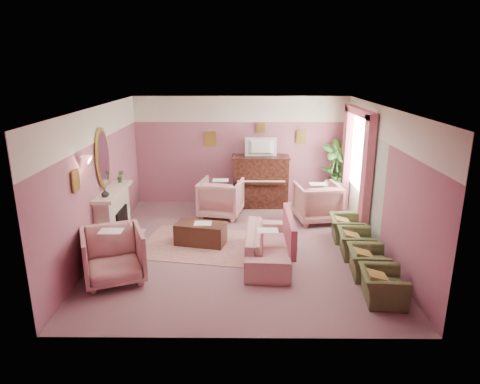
{
  "coord_description": "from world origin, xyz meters",
  "views": [
    {
      "loc": [
        0.06,
        -7.98,
        3.55
      ],
      "look_at": [
        -0.01,
        0.4,
        1.05
      ],
      "focal_mm": 32.0,
      "sensor_mm": 36.0,
      "label": 1
    }
  ],
  "objects_px": {
    "olive_chair_b": "(368,258)",
    "olive_chair_c": "(356,240)",
    "olive_chair_a": "(383,281)",
    "floral_armchair_left": "(221,196)",
    "sofa": "(268,239)",
    "floral_armchair_right": "(317,200)",
    "side_table": "(334,194)",
    "floral_armchair_front": "(113,253)",
    "piano": "(260,182)",
    "television": "(261,146)",
    "olive_chair_d": "(346,224)",
    "coffee_table": "(201,234)"
  },
  "relations": [
    {
      "from": "floral_armchair_front",
      "to": "olive_chair_b",
      "type": "bearing_deg",
      "value": 2.54
    },
    {
      "from": "floral_armchair_front",
      "to": "olive_chair_c",
      "type": "relative_size",
      "value": 1.32
    },
    {
      "from": "olive_chair_c",
      "to": "side_table",
      "type": "bearing_deg",
      "value": 86.8
    },
    {
      "from": "sofa",
      "to": "side_table",
      "type": "height_order",
      "value": "sofa"
    },
    {
      "from": "floral_armchair_front",
      "to": "television",
      "type": "bearing_deg",
      "value": 56.68
    },
    {
      "from": "television",
      "to": "floral_armchair_left",
      "type": "distance_m",
      "value": 1.65
    },
    {
      "from": "olive_chair_a",
      "to": "olive_chair_c",
      "type": "xyz_separation_m",
      "value": [
        0.0,
        1.64,
        0.0
      ]
    },
    {
      "from": "floral_armchair_left",
      "to": "olive_chair_d",
      "type": "relative_size",
      "value": 1.32
    },
    {
      "from": "coffee_table",
      "to": "sofa",
      "type": "height_order",
      "value": "sofa"
    },
    {
      "from": "television",
      "to": "floral_armchair_front",
      "type": "bearing_deg",
      "value": -123.32
    },
    {
      "from": "sofa",
      "to": "side_table",
      "type": "distance_m",
      "value": 3.64
    },
    {
      "from": "floral_armchair_front",
      "to": "olive_chair_b",
      "type": "xyz_separation_m",
      "value": [
        4.37,
        0.19,
        -0.17
      ]
    },
    {
      "from": "piano",
      "to": "floral_armchair_right",
      "type": "distance_m",
      "value": 1.71
    },
    {
      "from": "olive_chair_c",
      "to": "floral_armchair_right",
      "type": "bearing_deg",
      "value": 102.59
    },
    {
      "from": "television",
      "to": "sofa",
      "type": "bearing_deg",
      "value": -89.67
    },
    {
      "from": "floral_armchair_right",
      "to": "olive_chair_a",
      "type": "height_order",
      "value": "floral_armchair_right"
    },
    {
      "from": "sofa",
      "to": "floral_armchair_front",
      "type": "xyz_separation_m",
      "value": [
        -2.66,
        -0.83,
        0.09
      ]
    },
    {
      "from": "sofa",
      "to": "olive_chair_b",
      "type": "height_order",
      "value": "sofa"
    },
    {
      "from": "olive_chair_a",
      "to": "television",
      "type": "bearing_deg",
      "value": 110.39
    },
    {
      "from": "piano",
      "to": "television",
      "type": "distance_m",
      "value": 0.95
    },
    {
      "from": "floral_armchair_left",
      "to": "sofa",
      "type": "bearing_deg",
      "value": -67.64
    },
    {
      "from": "floral_armchair_left",
      "to": "olive_chair_c",
      "type": "height_order",
      "value": "floral_armchair_left"
    },
    {
      "from": "olive_chair_b",
      "to": "olive_chair_c",
      "type": "distance_m",
      "value": 0.82
    },
    {
      "from": "olive_chair_c",
      "to": "olive_chair_d",
      "type": "bearing_deg",
      "value": 90.0
    },
    {
      "from": "coffee_table",
      "to": "olive_chair_c",
      "type": "xyz_separation_m",
      "value": [
        3.04,
        -0.54,
        0.11
      ]
    },
    {
      "from": "olive_chair_a",
      "to": "side_table",
      "type": "xyz_separation_m",
      "value": [
        0.16,
        4.58,
        0.02
      ]
    },
    {
      "from": "coffee_table",
      "to": "floral_armchair_front",
      "type": "height_order",
      "value": "floral_armchair_front"
    },
    {
      "from": "piano",
      "to": "side_table",
      "type": "bearing_deg",
      "value": -3.41
    },
    {
      "from": "olive_chair_b",
      "to": "sofa",
      "type": "bearing_deg",
      "value": 159.49
    },
    {
      "from": "piano",
      "to": "floral_armchair_front",
      "type": "xyz_separation_m",
      "value": [
        -2.64,
        -4.07,
        -0.14
      ]
    },
    {
      "from": "sofa",
      "to": "side_table",
      "type": "xyz_separation_m",
      "value": [
        1.87,
        3.12,
        -0.06
      ]
    },
    {
      "from": "olive_chair_a",
      "to": "olive_chair_b",
      "type": "distance_m",
      "value": 0.82
    },
    {
      "from": "floral_armchair_right",
      "to": "olive_chair_a",
      "type": "relative_size",
      "value": 1.32
    },
    {
      "from": "piano",
      "to": "olive_chair_c",
      "type": "distance_m",
      "value": 3.52
    },
    {
      "from": "floral_armchair_right",
      "to": "olive_chair_d",
      "type": "relative_size",
      "value": 1.32
    },
    {
      "from": "piano",
      "to": "television",
      "type": "xyz_separation_m",
      "value": [
        0.0,
        -0.05,
        0.95
      ]
    },
    {
      "from": "sofa",
      "to": "floral_armchair_front",
      "type": "height_order",
      "value": "floral_armchair_front"
    },
    {
      "from": "floral_armchair_right",
      "to": "olive_chair_b",
      "type": "distance_m",
      "value": 2.8
    },
    {
      "from": "sofa",
      "to": "olive_chair_b",
      "type": "relative_size",
      "value": 2.66
    },
    {
      "from": "floral_armchair_right",
      "to": "sofa",
      "type": "bearing_deg",
      "value": -121.0
    },
    {
      "from": "television",
      "to": "coffee_table",
      "type": "relative_size",
      "value": 0.8
    },
    {
      "from": "floral_armchair_left",
      "to": "olive_chair_d",
      "type": "distance_m",
      "value": 3.08
    },
    {
      "from": "olive_chair_d",
      "to": "side_table",
      "type": "height_order",
      "value": "side_table"
    },
    {
      "from": "floral_armchair_right",
      "to": "olive_chair_b",
      "type": "bearing_deg",
      "value": -81.08
    },
    {
      "from": "olive_chair_a",
      "to": "olive_chair_c",
      "type": "height_order",
      "value": "same"
    },
    {
      "from": "sofa",
      "to": "olive_chair_d",
      "type": "xyz_separation_m",
      "value": [
        1.71,
        1.0,
        -0.08
      ]
    },
    {
      "from": "television",
      "to": "sofa",
      "type": "relative_size",
      "value": 0.39
    },
    {
      "from": "floral_armchair_right",
      "to": "side_table",
      "type": "xyz_separation_m",
      "value": [
        0.6,
        1.0,
        -0.16
      ]
    },
    {
      "from": "olive_chair_a",
      "to": "olive_chair_c",
      "type": "bearing_deg",
      "value": 90.0
    },
    {
      "from": "side_table",
      "to": "olive_chair_d",
      "type": "bearing_deg",
      "value": -94.43
    }
  ]
}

